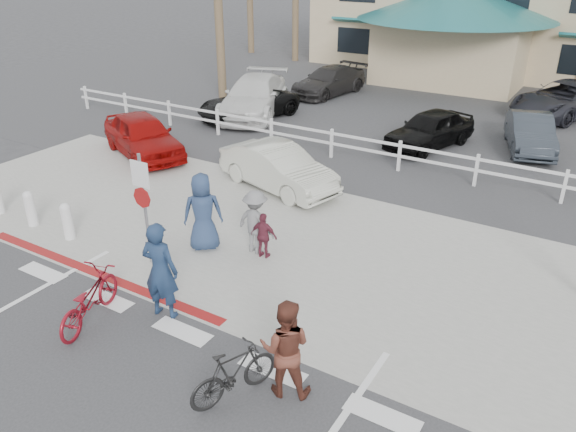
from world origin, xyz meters
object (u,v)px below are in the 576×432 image
Objects in this scene: bike_red at (89,299)px; bike_black at (234,373)px; car_red_compact at (143,135)px; car_white_sedan at (278,168)px; sign_post at (145,204)px.

bike_red is 1.21× the size of bike_black.
car_white_sedan is at bearing -65.78° from car_red_compact.
car_red_compact is at bearing 135.32° from sign_post.
sign_post is 0.70× the size of car_red_compact.
car_white_sedan is (0.18, 5.13, -0.80)m from sign_post.
sign_post is at bearing -92.05° from bike_red.
bike_black is at bearing -104.18° from car_red_compact.
sign_post is 0.74× the size of car_white_sedan.
sign_post is 2.50m from bike_red.
bike_black is 0.40× the size of car_white_sedan.
bike_red is 9.46m from car_red_compact.
bike_black is (3.52, -0.19, -0.03)m from bike_red.
sign_post reaches higher than bike_black.
sign_post is at bearing -109.74° from car_red_compact.
bike_red is at bearing 19.00° from bike_black.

